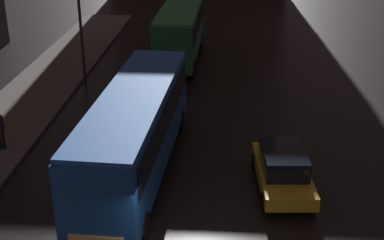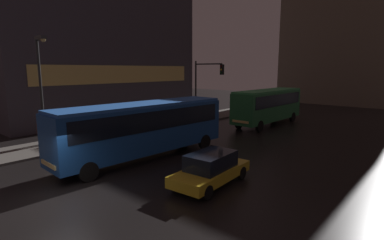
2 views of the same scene
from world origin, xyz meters
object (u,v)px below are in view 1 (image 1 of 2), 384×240
object	(u,v)px
bus_far	(180,28)
car_taxi	(283,168)
bus_near	(136,125)
traffic_light_main	(99,11)

from	to	relation	value
bus_far	car_taxi	size ratio (longest dim) A/B	2.14
bus_near	bus_far	world-z (taller)	bus_far
bus_far	car_taxi	distance (m)	16.80
car_taxi	traffic_light_main	bearing A→B (deg)	-53.97
bus_far	car_taxi	xyz separation A→B (m)	(5.18, -15.92, -1.34)
car_taxi	traffic_light_main	world-z (taller)	traffic_light_main
bus_near	car_taxi	world-z (taller)	bus_near
bus_near	car_taxi	xyz separation A→B (m)	(5.56, -0.67, -1.32)
bus_near	car_taxi	bearing A→B (deg)	176.25
car_taxi	traffic_light_main	distance (m)	14.74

